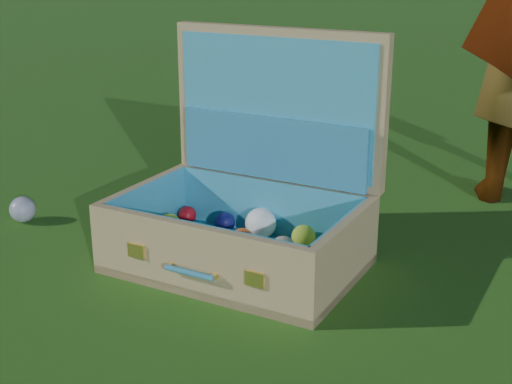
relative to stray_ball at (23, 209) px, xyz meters
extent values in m
plane|color=#215114|center=(0.75, 0.07, -0.04)|extent=(60.00, 60.00, 0.00)
sphere|color=#4570B4|center=(0.00, 0.00, 0.00)|extent=(0.08, 0.08, 0.08)
cube|color=tan|center=(0.73, 0.12, -0.03)|extent=(0.67, 0.49, 0.02)
cube|color=tan|center=(0.76, -0.07, 0.05)|extent=(0.62, 0.10, 0.19)
cube|color=tan|center=(0.71, 0.32, 0.05)|extent=(0.62, 0.10, 0.19)
cube|color=tan|center=(0.43, 0.09, 0.05)|extent=(0.07, 0.37, 0.19)
cube|color=tan|center=(1.03, 0.16, 0.05)|extent=(0.07, 0.37, 0.19)
cube|color=teal|center=(0.73, 0.12, -0.01)|extent=(0.62, 0.44, 0.01)
cube|color=teal|center=(0.75, -0.06, 0.06)|extent=(0.57, 0.08, 0.16)
cube|color=teal|center=(0.71, 0.30, 0.06)|extent=(0.57, 0.08, 0.16)
cube|color=teal|center=(0.45, 0.09, 0.06)|extent=(0.05, 0.37, 0.16)
cube|color=teal|center=(1.01, 0.16, 0.06)|extent=(0.05, 0.37, 0.16)
cube|color=tan|center=(0.70, 0.35, 0.35)|extent=(0.62, 0.12, 0.41)
cube|color=teal|center=(0.71, 0.33, 0.35)|extent=(0.57, 0.08, 0.37)
cube|color=teal|center=(0.71, 0.32, 0.24)|extent=(0.55, 0.09, 0.17)
cube|color=#F2C659|center=(0.59, -0.11, 0.05)|extent=(0.05, 0.01, 0.04)
cube|color=#F2C659|center=(0.92, -0.07, 0.05)|extent=(0.05, 0.01, 0.04)
cylinder|color=teal|center=(0.76, -0.10, 0.04)|extent=(0.14, 0.03, 0.01)
cube|color=#F2C659|center=(0.70, -0.10, 0.04)|extent=(0.01, 0.02, 0.01)
cube|color=#F2C659|center=(0.82, -0.08, 0.04)|extent=(0.01, 0.02, 0.01)
sphere|color=#BD9219|center=(0.51, -0.04, 0.03)|extent=(0.08, 0.08, 0.08)
sphere|color=#BD9219|center=(0.63, -0.02, 0.03)|extent=(0.07, 0.07, 0.07)
sphere|color=#D3E838|center=(0.75, -0.02, 0.03)|extent=(0.08, 0.08, 0.08)
sphere|color=#DA4A12|center=(0.85, 0.01, 0.02)|extent=(0.06, 0.06, 0.06)
sphere|color=#0E1049|center=(0.99, 0.03, 0.03)|extent=(0.08, 0.08, 0.08)
sphere|color=white|center=(0.51, 0.05, 0.03)|extent=(0.09, 0.09, 0.09)
sphere|color=#D3E838|center=(0.61, 0.07, 0.02)|extent=(0.07, 0.07, 0.07)
sphere|color=tan|center=(0.74, 0.07, 0.03)|extent=(0.09, 0.09, 0.09)
sphere|color=#D3E838|center=(0.84, 0.10, 0.02)|extent=(0.07, 0.07, 0.07)
sphere|color=white|center=(0.96, 0.12, 0.02)|extent=(0.06, 0.06, 0.06)
sphere|color=#D3E838|center=(0.49, 0.13, 0.02)|extent=(0.07, 0.07, 0.07)
sphere|color=#AC0D15|center=(0.61, 0.16, 0.01)|extent=(0.05, 0.05, 0.05)
sphere|color=#DA4A12|center=(0.71, 0.17, 0.02)|extent=(0.06, 0.06, 0.06)
sphere|color=tan|center=(0.84, 0.17, 0.02)|extent=(0.07, 0.07, 0.07)
sphere|color=#D3E838|center=(0.95, 0.21, 0.02)|extent=(0.07, 0.07, 0.07)
sphere|color=#AC0D15|center=(0.47, 0.23, 0.02)|extent=(0.05, 0.05, 0.05)
sphere|color=#0E1049|center=(0.60, 0.24, 0.02)|extent=(0.06, 0.06, 0.06)
sphere|color=white|center=(0.70, 0.26, 0.03)|extent=(0.09, 0.09, 0.09)
sphere|color=#D3E838|center=(0.84, 0.27, 0.02)|extent=(0.06, 0.06, 0.06)
sphere|color=#DA4A12|center=(0.95, 0.29, 0.02)|extent=(0.06, 0.06, 0.06)
camera|label=1|loc=(1.77, -1.24, 0.76)|focal=50.00mm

